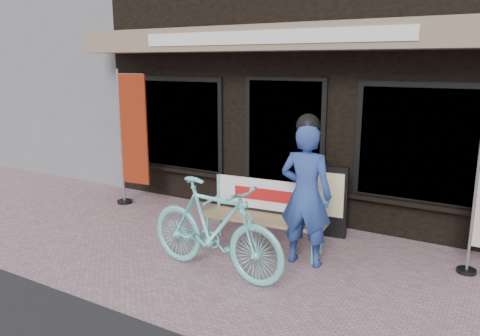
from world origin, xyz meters
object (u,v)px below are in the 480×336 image
Objects in this scene: bicycle at (215,228)px; menu_stand at (329,201)px; bench at (266,209)px; nobori_red at (132,137)px; person at (306,192)px.

bicycle reaches higher than menu_stand.
nobori_red is at bearing 164.26° from bench.
menu_stand is (0.71, 1.83, -0.04)m from bicycle.
person is 1.11m from menu_stand.
menu_stand reaches higher than bench.
bicycle is (-0.78, -0.80, -0.34)m from person.
bicycle is 0.81× the size of nobori_red.
bicycle is at bearing -138.75° from person.
person reaches higher than bicycle.
bicycle is 1.84× the size of menu_stand.
bench is at bearing 156.09° from person.
menu_stand is (3.40, 0.29, -0.67)m from nobori_red.
nobori_red reaches higher than bench.
menu_stand is at bearing 48.29° from bench.
person is at bearing -17.56° from nobori_red.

